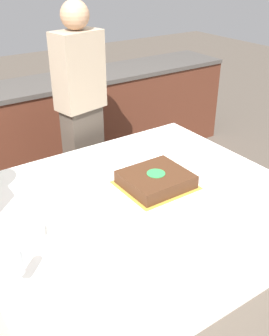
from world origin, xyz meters
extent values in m
plane|color=brown|center=(0.00, 0.00, 0.00)|extent=(14.00, 14.00, 0.00)
cube|color=#5B2D1E|center=(0.00, 1.67, 0.44)|extent=(4.40, 0.55, 0.88)
cube|color=#4C4742|center=(0.00, 1.67, 0.90)|extent=(4.40, 0.58, 0.04)
cube|color=white|center=(0.00, 0.00, 0.37)|extent=(1.76, 1.20, 0.74)
cube|color=gold|center=(0.17, -0.10, 0.74)|extent=(0.41, 0.37, 0.00)
cube|color=#472816|center=(0.17, -0.10, 0.78)|extent=(0.37, 0.33, 0.08)
cylinder|color=green|center=(0.17, -0.10, 0.82)|extent=(0.11, 0.11, 0.00)
cylinder|color=white|center=(-0.65, -0.13, 0.76)|extent=(0.20, 0.20, 0.04)
cylinder|color=white|center=(-0.77, -0.41, 0.74)|extent=(0.07, 0.07, 0.00)
cylinder|color=white|center=(-0.77, -0.41, 0.78)|extent=(0.01, 0.01, 0.06)
cylinder|color=white|center=(-0.77, -0.41, 0.87)|extent=(0.05, 0.05, 0.12)
cylinder|color=white|center=(0.23, 0.24, 0.74)|extent=(0.21, 0.21, 0.00)
cube|color=white|center=(0.23, -0.47, 0.75)|extent=(0.14, 0.09, 0.02)
cube|color=#4C4238|center=(0.17, 0.82, 0.47)|extent=(0.31, 0.21, 0.95)
cube|color=tan|center=(0.17, 0.82, 1.22)|extent=(0.37, 0.26, 0.54)
sphere|color=tan|center=(0.17, 0.82, 1.59)|extent=(0.19, 0.19, 0.19)
camera|label=1|loc=(-1.05, -1.66, 1.94)|focal=42.00mm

